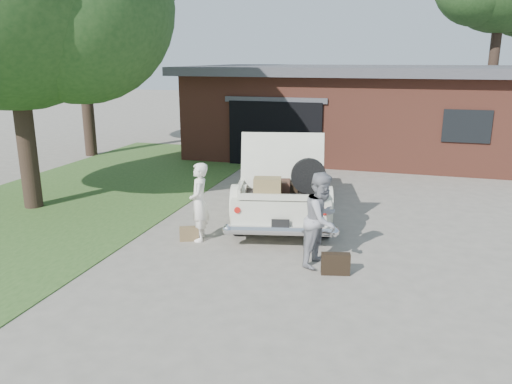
# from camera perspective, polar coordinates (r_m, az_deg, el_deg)

# --- Properties ---
(ground) EXTENTS (90.00, 90.00, 0.00)m
(ground) POSITION_cam_1_polar(r_m,az_deg,el_deg) (9.43, -1.04, -7.38)
(ground) COLOR gray
(ground) RESTS_ON ground
(grass_strip) EXTENTS (6.00, 16.00, 0.02)m
(grass_strip) POSITION_cam_1_polar(r_m,az_deg,el_deg) (14.38, -18.66, -0.19)
(grass_strip) COLOR #2D4C1E
(grass_strip) RESTS_ON ground
(house) EXTENTS (12.80, 7.80, 3.30)m
(house) POSITION_cam_1_polar(r_m,az_deg,el_deg) (19.95, 11.74, 9.22)
(house) COLOR brown
(house) RESTS_ON ground
(sedan) EXTENTS (3.05, 5.50, 2.12)m
(sedan) POSITION_cam_1_polar(r_m,az_deg,el_deg) (11.90, 3.13, 1.26)
(sedan) COLOR beige
(sedan) RESTS_ON ground
(woman_left) EXTENTS (0.54, 0.67, 1.60)m
(woman_left) POSITION_cam_1_polar(r_m,az_deg,el_deg) (10.08, -6.51, -1.16)
(woman_left) COLOR white
(woman_left) RESTS_ON ground
(woman_right) EXTENTS (0.87, 0.98, 1.70)m
(woman_right) POSITION_cam_1_polar(r_m,az_deg,el_deg) (8.89, 7.54, -3.11)
(woman_right) COLOR #929298
(woman_right) RESTS_ON ground
(suitcase_left) EXTENTS (0.40, 0.26, 0.30)m
(suitcase_left) POSITION_cam_1_polar(r_m,az_deg,el_deg) (10.25, -7.64, -4.75)
(suitcase_left) COLOR brown
(suitcase_left) RESTS_ON ground
(suitcase_right) EXTENTS (0.51, 0.26, 0.38)m
(suitcase_right) POSITION_cam_1_polar(r_m,az_deg,el_deg) (8.74, 9.08, -8.11)
(suitcase_right) COLOR black
(suitcase_right) RESTS_ON ground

